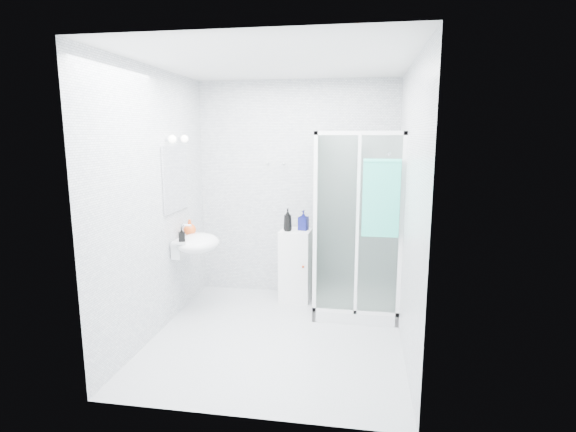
% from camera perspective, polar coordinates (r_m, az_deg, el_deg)
% --- Properties ---
extents(room, '(2.40, 2.60, 2.60)m').
position_cam_1_polar(room, '(4.20, -1.45, 1.18)').
color(room, silver).
rests_on(room, ground).
extents(shower_enclosure, '(0.90, 0.95, 2.00)m').
position_cam_1_polar(shower_enclosure, '(5.07, 7.75, -7.19)').
color(shower_enclosure, white).
rests_on(shower_enclosure, ground).
extents(wall_basin, '(0.46, 0.56, 0.35)m').
position_cam_1_polar(wall_basin, '(4.99, -11.64, -3.44)').
color(wall_basin, white).
rests_on(wall_basin, ground).
extents(mirror, '(0.02, 0.60, 0.70)m').
position_cam_1_polar(mirror, '(4.95, -14.10, 4.62)').
color(mirror, white).
rests_on(mirror, room).
extents(vanity_lights, '(0.10, 0.40, 0.08)m').
position_cam_1_polar(vanity_lights, '(4.91, -13.78, 9.50)').
color(vanity_lights, silver).
rests_on(vanity_lights, room).
extents(wall_hooks, '(0.23, 0.06, 0.03)m').
position_cam_1_polar(wall_hooks, '(5.44, -1.58, 6.68)').
color(wall_hooks, silver).
rests_on(wall_hooks, room).
extents(storage_cabinet, '(0.37, 0.39, 0.86)m').
position_cam_1_polar(storage_cabinet, '(5.38, 0.97, -6.28)').
color(storage_cabinet, white).
rests_on(storage_cabinet, ground).
extents(hand_towel, '(0.36, 0.05, 0.77)m').
position_cam_1_polar(hand_towel, '(4.48, 11.74, 2.44)').
color(hand_towel, '#33C2A8').
rests_on(hand_towel, shower_enclosure).
extents(shampoo_bottle_a, '(0.10, 0.10, 0.26)m').
position_cam_1_polar(shampoo_bottle_a, '(5.20, -0.04, -0.49)').
color(shampoo_bottle_a, black).
rests_on(shampoo_bottle_a, storage_cabinet).
extents(shampoo_bottle_b, '(0.13, 0.13, 0.23)m').
position_cam_1_polar(shampoo_bottle_b, '(5.26, 1.96, -0.55)').
color(shampoo_bottle_b, '#0E1259').
rests_on(shampoo_bottle_b, storage_cabinet).
extents(soap_dispenser_orange, '(0.15, 0.15, 0.17)m').
position_cam_1_polar(soap_dispenser_orange, '(5.10, -12.37, -1.41)').
color(soap_dispenser_orange, '#DC5219').
rests_on(soap_dispenser_orange, wall_basin).
extents(soap_dispenser_black, '(0.09, 0.09, 0.14)m').
position_cam_1_polar(soap_dispenser_black, '(4.82, -13.35, -2.32)').
color(soap_dispenser_black, black).
rests_on(soap_dispenser_black, wall_basin).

